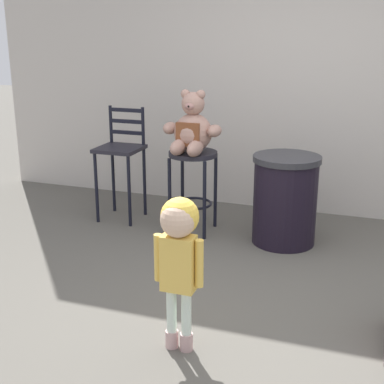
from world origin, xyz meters
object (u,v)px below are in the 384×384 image
at_px(trash_bin, 285,199).
at_px(bar_chair_empty, 121,155).
at_px(bar_stool_with_teddy, 193,174).
at_px(teddy_bear, 192,130).
at_px(child_walking, 179,242).

height_order(trash_bin, bar_chair_empty, bar_chair_empty).
bearing_deg(bar_stool_with_teddy, trash_bin, -0.47).
xyz_separation_m(bar_stool_with_teddy, trash_bin, (0.84, -0.01, -0.15)).
distance_m(bar_stool_with_teddy, bar_chair_empty, 0.79).
distance_m(teddy_bear, bar_chair_empty, 0.84).
height_order(bar_stool_with_teddy, trash_bin, trash_bin).
distance_m(teddy_bear, child_walking, 1.91).
bearing_deg(teddy_bear, bar_stool_with_teddy, 90.00).
xyz_separation_m(bar_stool_with_teddy, child_walking, (0.56, -1.84, 0.12)).
distance_m(bar_stool_with_teddy, teddy_bear, 0.40).
relative_size(child_walking, trash_bin, 1.18).
bearing_deg(child_walking, teddy_bear, 18.30).
relative_size(teddy_bear, trash_bin, 0.70).
relative_size(teddy_bear, bar_chair_empty, 0.51).
bearing_deg(child_walking, bar_stool_with_teddy, 18.05).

